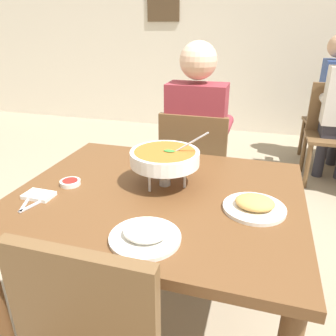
{
  "coord_description": "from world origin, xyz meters",
  "views": [
    {
      "loc": [
        0.39,
        -1.18,
        1.39
      ],
      "look_at": [
        0.0,
        0.15,
        0.78
      ],
      "focal_mm": 35.25,
      "sensor_mm": 36.0,
      "label": 1
    }
  ],
  "objects_px": {
    "chair_diner_main": "(195,169)",
    "patron_bg_left": "(334,93)",
    "dining_table_main": "(158,213)",
    "appetizer_plate": "(255,205)",
    "chair_bg_middle": "(331,127)",
    "sauce_dish": "(70,182)",
    "curry_bowl": "(165,158)",
    "rice_plate": "(145,235)",
    "diner_main": "(197,134)"
  },
  "relations": [
    {
      "from": "appetizer_plate",
      "to": "diner_main",
      "type": "bearing_deg",
      "value": 115.29
    },
    {
      "from": "sauce_dish",
      "to": "chair_bg_middle",
      "type": "distance_m",
      "value": 2.57
    },
    {
      "from": "dining_table_main",
      "to": "diner_main",
      "type": "relative_size",
      "value": 0.92
    },
    {
      "from": "rice_plate",
      "to": "sauce_dish",
      "type": "xyz_separation_m",
      "value": [
        -0.46,
        0.29,
        -0.01
      ]
    },
    {
      "from": "dining_table_main",
      "to": "sauce_dish",
      "type": "height_order",
      "value": "sauce_dish"
    },
    {
      "from": "sauce_dish",
      "to": "chair_bg_middle",
      "type": "height_order",
      "value": "chair_bg_middle"
    },
    {
      "from": "rice_plate",
      "to": "curry_bowl",
      "type": "bearing_deg",
      "value": 97.69
    },
    {
      "from": "dining_table_main",
      "to": "appetizer_plate",
      "type": "relative_size",
      "value": 5.0
    },
    {
      "from": "dining_table_main",
      "to": "diner_main",
      "type": "height_order",
      "value": "diner_main"
    },
    {
      "from": "dining_table_main",
      "to": "appetizer_plate",
      "type": "xyz_separation_m",
      "value": [
        0.4,
        -0.03,
        0.12
      ]
    },
    {
      "from": "dining_table_main",
      "to": "chair_bg_middle",
      "type": "xyz_separation_m",
      "value": [
        1.02,
        2.09,
        -0.12
      ]
    },
    {
      "from": "chair_diner_main",
      "to": "patron_bg_left",
      "type": "distance_m",
      "value": 2.11
    },
    {
      "from": "chair_bg_middle",
      "to": "sauce_dish",
      "type": "bearing_deg",
      "value": -123.57
    },
    {
      "from": "chair_bg_middle",
      "to": "patron_bg_left",
      "type": "xyz_separation_m",
      "value": [
        0.05,
        0.49,
        0.24
      ]
    },
    {
      "from": "dining_table_main",
      "to": "sauce_dish",
      "type": "xyz_separation_m",
      "value": [
        -0.4,
        -0.04,
        0.11
      ]
    },
    {
      "from": "patron_bg_left",
      "to": "rice_plate",
      "type": "bearing_deg",
      "value": -109.13
    },
    {
      "from": "curry_bowl",
      "to": "dining_table_main",
      "type": "bearing_deg",
      "value": -95.68
    },
    {
      "from": "sauce_dish",
      "to": "rice_plate",
      "type": "bearing_deg",
      "value": -32.4
    },
    {
      "from": "rice_plate",
      "to": "appetizer_plate",
      "type": "xyz_separation_m",
      "value": [
        0.34,
        0.3,
        0.0
      ]
    },
    {
      "from": "curry_bowl",
      "to": "appetizer_plate",
      "type": "distance_m",
      "value": 0.42
    },
    {
      "from": "chair_diner_main",
      "to": "rice_plate",
      "type": "xyz_separation_m",
      "value": [
        0.06,
        -1.11,
        0.24
      ]
    },
    {
      "from": "chair_bg_middle",
      "to": "appetizer_plate",
      "type": "bearing_deg",
      "value": -106.22
    },
    {
      "from": "chair_diner_main",
      "to": "diner_main",
      "type": "distance_m",
      "value": 0.24
    },
    {
      "from": "curry_bowl",
      "to": "sauce_dish",
      "type": "bearing_deg",
      "value": -163.78
    },
    {
      "from": "diner_main",
      "to": "appetizer_plate",
      "type": "relative_size",
      "value": 5.46
    },
    {
      "from": "curry_bowl",
      "to": "chair_bg_middle",
      "type": "distance_m",
      "value": 2.28
    },
    {
      "from": "chair_diner_main",
      "to": "patron_bg_left",
      "type": "height_order",
      "value": "patron_bg_left"
    },
    {
      "from": "curry_bowl",
      "to": "chair_bg_middle",
      "type": "height_order",
      "value": "curry_bowl"
    },
    {
      "from": "diner_main",
      "to": "chair_bg_middle",
      "type": "height_order",
      "value": "diner_main"
    },
    {
      "from": "chair_diner_main",
      "to": "curry_bowl",
      "type": "distance_m",
      "value": 0.79
    },
    {
      "from": "chair_diner_main",
      "to": "sauce_dish",
      "type": "xyz_separation_m",
      "value": [
        -0.4,
        -0.82,
        0.23
      ]
    },
    {
      "from": "curry_bowl",
      "to": "chair_diner_main",
      "type": "bearing_deg",
      "value": 90.61
    },
    {
      "from": "diner_main",
      "to": "appetizer_plate",
      "type": "distance_m",
      "value": 0.94
    },
    {
      "from": "sauce_dish",
      "to": "chair_bg_middle",
      "type": "xyz_separation_m",
      "value": [
        1.42,
        2.14,
        -0.23
      ]
    },
    {
      "from": "rice_plate",
      "to": "appetizer_plate",
      "type": "distance_m",
      "value": 0.45
    },
    {
      "from": "appetizer_plate",
      "to": "chair_bg_middle",
      "type": "bearing_deg",
      "value": 73.78
    },
    {
      "from": "dining_table_main",
      "to": "chair_bg_middle",
      "type": "height_order",
      "value": "chair_bg_middle"
    },
    {
      "from": "sauce_dish",
      "to": "patron_bg_left",
      "type": "distance_m",
      "value": 3.01
    },
    {
      "from": "chair_diner_main",
      "to": "diner_main",
      "type": "bearing_deg",
      "value": 90.0
    },
    {
      "from": "chair_diner_main",
      "to": "chair_bg_middle",
      "type": "bearing_deg",
      "value": 52.18
    },
    {
      "from": "chair_bg_middle",
      "to": "patron_bg_left",
      "type": "bearing_deg",
      "value": 83.65
    },
    {
      "from": "chair_diner_main",
      "to": "appetizer_plate",
      "type": "distance_m",
      "value": 0.94
    },
    {
      "from": "dining_table_main",
      "to": "appetizer_plate",
      "type": "distance_m",
      "value": 0.42
    },
    {
      "from": "chair_diner_main",
      "to": "rice_plate",
      "type": "distance_m",
      "value": 1.14
    },
    {
      "from": "diner_main",
      "to": "rice_plate",
      "type": "distance_m",
      "value": 1.15
    },
    {
      "from": "rice_plate",
      "to": "chair_bg_middle",
      "type": "bearing_deg",
      "value": 68.5
    },
    {
      "from": "diner_main",
      "to": "appetizer_plate",
      "type": "bearing_deg",
      "value": -64.71
    },
    {
      "from": "chair_bg_middle",
      "to": "patron_bg_left",
      "type": "distance_m",
      "value": 0.54
    },
    {
      "from": "patron_bg_left",
      "to": "diner_main",
      "type": "bearing_deg",
      "value": -121.29
    },
    {
      "from": "appetizer_plate",
      "to": "dining_table_main",
      "type": "bearing_deg",
      "value": 175.07
    }
  ]
}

